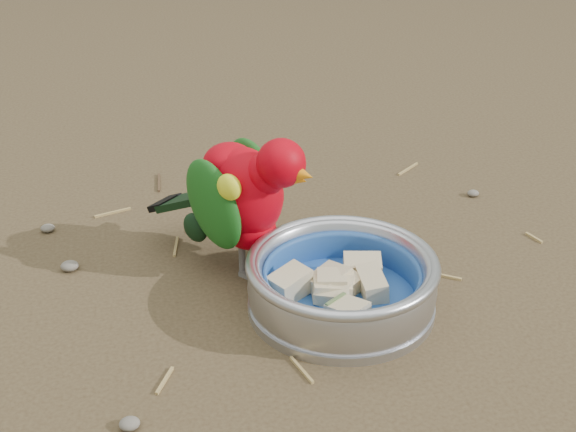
{
  "coord_description": "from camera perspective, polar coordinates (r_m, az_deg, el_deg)",
  "views": [
    {
      "loc": [
        -0.13,
        -0.66,
        0.49
      ],
      "look_at": [
        0.02,
        0.1,
        0.08
      ],
      "focal_mm": 50.0,
      "sensor_mm": 36.0,
      "label": 1
    }
  ],
  "objects": [
    {
      "name": "lory_parrot",
      "position": [
        0.89,
        -3.12,
        0.83
      ],
      "size": [
        0.21,
        0.22,
        0.17
      ],
      "primitive_type": null,
      "rotation": [
        0.0,
        0.0,
        -2.39
      ],
      "color": "#BA000D",
      "rests_on": "ground"
    },
    {
      "name": "bowl_wall",
      "position": [
        0.85,
        3.86,
        -4.45
      ],
      "size": [
        0.2,
        0.2,
        0.04
      ],
      "primitive_type": null,
      "color": "#B2B2BA",
      "rests_on": "food_bowl"
    },
    {
      "name": "food_bowl",
      "position": [
        0.86,
        3.8,
        -6.13
      ],
      "size": [
        0.2,
        0.2,
        0.02
      ],
      "primitive_type": "cylinder",
      "color": "#B2B2BA",
      "rests_on": "ground"
    },
    {
      "name": "ground_debris",
      "position": [
        0.91,
        0.66,
        -4.3
      ],
      "size": [
        0.9,
        0.8,
        0.01
      ],
      "primitive_type": null,
      "color": "tan",
      "rests_on": "ground"
    },
    {
      "name": "fruit_wedges",
      "position": [
        0.85,
        3.84,
        -4.85
      ],
      "size": [
        0.12,
        0.12,
        0.03
      ],
      "primitive_type": null,
      "color": "beige",
      "rests_on": "food_bowl"
    },
    {
      "name": "ground",
      "position": [
        0.83,
        -0.07,
        -8.27
      ],
      "size": [
        60.0,
        60.0,
        0.0
      ],
      "primitive_type": "plane",
      "color": "#4D3D27"
    }
  ]
}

